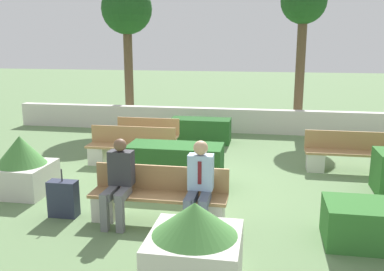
# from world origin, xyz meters

# --- Properties ---
(ground_plane) EXTENTS (60.00, 60.00, 0.00)m
(ground_plane) POSITION_xyz_m (0.00, 0.00, 0.00)
(ground_plane) COLOR #607F51
(perimeter_wall) EXTENTS (13.11, 0.30, 0.73)m
(perimeter_wall) POSITION_xyz_m (0.00, 5.09, 0.36)
(perimeter_wall) COLOR beige
(perimeter_wall) RESTS_ON ground_plane
(bench_front) EXTENTS (2.17, 0.48, 0.85)m
(bench_front) POSITION_xyz_m (-0.20, -1.71, 0.34)
(bench_front) COLOR #A37A4C
(bench_front) RESTS_ON ground_plane
(bench_left_side) EXTENTS (1.62, 0.49, 0.85)m
(bench_left_side) POSITION_xyz_m (-1.55, 2.29, 0.32)
(bench_left_side) COLOR #A37A4C
(bench_left_side) RESTS_ON ground_plane
(bench_right_side) EXTENTS (2.04, 0.48, 0.85)m
(bench_right_side) POSITION_xyz_m (3.29, 1.51, 0.34)
(bench_right_side) COLOR #A37A4C
(bench_right_side) RESTS_ON ground_plane
(bench_back) EXTENTS (2.00, 0.48, 0.85)m
(bench_back) POSITION_xyz_m (-1.60, 1.19, 0.34)
(bench_back) COLOR #A37A4C
(bench_back) RESTS_ON ground_plane
(person_seated_man) EXTENTS (0.38, 0.64, 1.35)m
(person_seated_man) POSITION_xyz_m (0.47, -1.86, 0.75)
(person_seated_man) COLOR #515B70
(person_seated_man) RESTS_ON ground_plane
(person_seated_woman) EXTENTS (0.38, 0.64, 1.32)m
(person_seated_woman) POSITION_xyz_m (-0.79, -1.86, 0.73)
(person_seated_woman) COLOR slate
(person_seated_woman) RESTS_ON ground_plane
(hedge_block_near_right) EXTENTS (1.65, 0.68, 0.67)m
(hedge_block_near_right) POSITION_xyz_m (-0.36, 3.61, 0.33)
(hedge_block_near_right) COLOR #235623
(hedge_block_near_right) RESTS_ON ground_plane
(hedge_block_mid_left) EXTENTS (1.82, 0.77, 0.83)m
(hedge_block_mid_left) POSITION_xyz_m (-0.29, -0.05, 0.41)
(hedge_block_mid_left) COLOR #235623
(hedge_block_mid_left) RESTS_ON ground_plane
(planter_corner_left) EXTENTS (1.00, 1.00, 1.09)m
(planter_corner_left) POSITION_xyz_m (-3.02, -0.92, 0.52)
(planter_corner_left) COLOR beige
(planter_corner_left) RESTS_ON ground_plane
(planter_corner_right) EXTENTS (1.02, 1.02, 1.09)m
(planter_corner_right) POSITION_xyz_m (0.68, -3.55, 0.53)
(planter_corner_right) COLOR beige
(planter_corner_right) RESTS_ON ground_plane
(suitcase) EXTENTS (0.46, 0.23, 0.80)m
(suitcase) POSITION_xyz_m (-1.77, -1.80, 0.30)
(suitcase) COLOR #282D42
(suitcase) RESTS_ON ground_plane
(tree_leftmost) EXTENTS (1.68, 1.68, 4.64)m
(tree_leftmost) POSITION_xyz_m (-3.28, 6.29, 3.67)
(tree_leftmost) COLOR brown
(tree_leftmost) RESTS_ON ground_plane
(tree_center_left) EXTENTS (1.41, 1.41, 4.67)m
(tree_center_left) POSITION_xyz_m (2.42, 6.24, 3.75)
(tree_center_left) COLOR brown
(tree_center_left) RESTS_ON ground_plane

